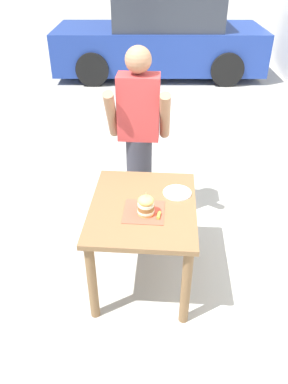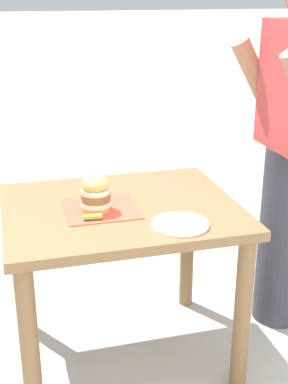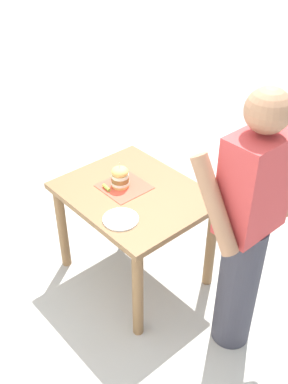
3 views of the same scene
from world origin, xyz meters
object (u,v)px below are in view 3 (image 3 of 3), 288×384
object	(u,v)px
side_plate_with_forks	(121,219)
diner_across_table	(247,229)
sandwich	(120,177)
pickle_spear	(106,188)
patio_table	(134,208)

from	to	relation	value
side_plate_with_forks	diner_across_table	distance (m)	0.75
sandwich	side_plate_with_forks	size ratio (longest dim) A/B	0.83
pickle_spear	patio_table	bearing A→B (deg)	131.63
sandwich	diner_across_table	bearing A→B (deg)	97.77
side_plate_with_forks	sandwich	bearing A→B (deg)	-128.58
sandwich	pickle_spear	world-z (taller)	sandwich
diner_across_table	pickle_spear	bearing A→B (deg)	-77.06
patio_table	side_plate_with_forks	bearing A→B (deg)	34.57
diner_across_table	side_plate_with_forks	bearing A→B (deg)	-61.64
side_plate_with_forks	diner_across_table	bearing A→B (deg)	118.36
sandwich	patio_table	bearing A→B (deg)	104.67
pickle_spear	sandwich	bearing A→B (deg)	162.35
pickle_spear	diner_across_table	distance (m)	1.00
sandwich	diner_across_table	size ratio (longest dim) A/B	0.11
sandwich	side_plate_with_forks	world-z (taller)	sandwich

